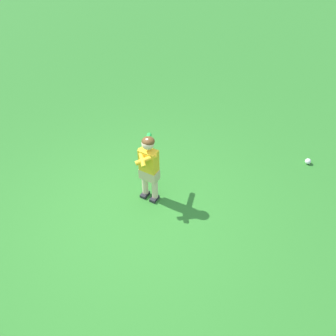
% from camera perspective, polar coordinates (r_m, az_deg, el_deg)
% --- Properties ---
extents(ground_plane, '(40.00, 40.00, 0.00)m').
position_cam_1_polar(ground_plane, '(4.74, -5.80, -8.45)').
color(ground_plane, '#2D7528').
extents(child_batter, '(0.54, 0.44, 1.08)m').
position_cam_1_polar(child_batter, '(4.55, -3.38, 0.79)').
color(child_batter, '#232328').
rests_on(child_batter, ground).
extents(play_ball_far_right, '(0.10, 0.10, 0.10)m').
position_cam_1_polar(play_ball_far_right, '(6.00, 23.01, 1.07)').
color(play_ball_far_right, white).
rests_on(play_ball_far_right, ground).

